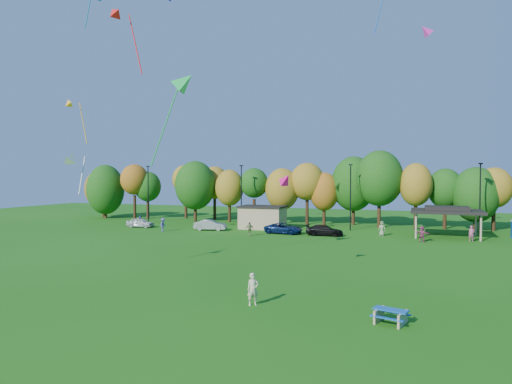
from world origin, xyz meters
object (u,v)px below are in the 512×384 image
(picnic_table, at_px, (391,315))
(car_b, at_px, (210,225))
(car_c, at_px, (284,228))
(car_a, at_px, (140,223))
(kite_flyer, at_px, (253,289))
(car_d, at_px, (324,230))

(picnic_table, bearing_deg, car_b, 143.65)
(picnic_table, distance_m, car_c, 36.06)
(car_a, xyz_separation_m, car_c, (21.65, -0.05, -0.00))
(car_a, relative_size, car_b, 0.92)
(car_a, xyz_separation_m, car_b, (11.15, 0.11, 0.04))
(kite_flyer, distance_m, car_d, 31.91)
(car_d, bearing_deg, car_b, 87.61)
(kite_flyer, distance_m, car_a, 43.28)
(car_b, bearing_deg, car_a, 78.06)
(picnic_table, xyz_separation_m, car_c, (-15.02, 32.78, 0.26))
(car_d, bearing_deg, car_c, 86.65)
(car_b, distance_m, car_d, 15.87)
(kite_flyer, relative_size, car_a, 0.46)
(car_b, relative_size, car_d, 0.95)
(car_a, bearing_deg, car_b, -93.10)
(car_a, bearing_deg, car_d, -94.21)
(car_b, bearing_deg, picnic_table, -154.71)
(picnic_table, relative_size, kite_flyer, 1.07)
(car_c, relative_size, car_d, 1.06)
(kite_flyer, relative_size, car_c, 0.38)
(kite_flyer, height_order, car_b, kite_flyer)
(picnic_table, relative_size, car_b, 0.45)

